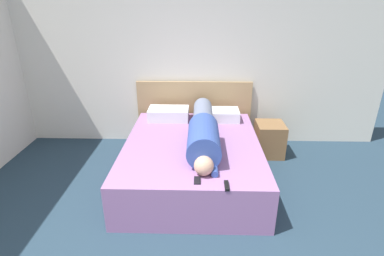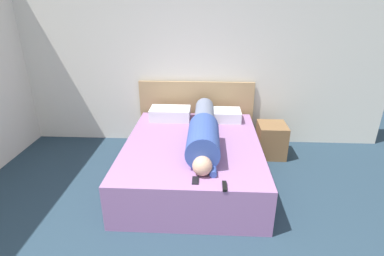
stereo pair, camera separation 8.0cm
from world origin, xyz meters
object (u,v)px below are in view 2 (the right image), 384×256
at_px(nightstand, 271,140).
at_px(tv_remote, 225,186).
at_px(person_lying, 204,131).
at_px(cell_phone, 195,180).
at_px(pillow_near_headboard, 170,114).
at_px(bed, 193,160).
at_px(pillow_second, 221,115).

relative_size(nightstand, tv_remote, 3.21).
relative_size(person_lying, cell_phone, 13.90).
relative_size(nightstand, person_lying, 0.27).
distance_m(nightstand, pillow_near_headboard, 1.51).
distance_m(tv_remote, cell_phone, 0.29).
height_order(nightstand, tv_remote, tv_remote).
bearing_deg(tv_remote, bed, 109.79).
height_order(bed, cell_phone, cell_phone).
bearing_deg(pillow_near_headboard, cell_phone, -75.02).
xyz_separation_m(nightstand, tv_remote, (-0.76, -1.64, 0.28)).
relative_size(pillow_second, tv_remote, 3.62).
xyz_separation_m(nightstand, cell_phone, (-1.04, -1.55, 0.27)).
bearing_deg(tv_remote, person_lying, 102.69).
xyz_separation_m(pillow_near_headboard, pillow_second, (0.74, 0.00, -0.01)).
xyz_separation_m(nightstand, person_lying, (-0.97, -0.71, 0.42)).
bearing_deg(tv_remote, nightstand, 64.95).
bearing_deg(cell_phone, tv_remote, -18.42).
relative_size(bed, cell_phone, 15.63).
distance_m(person_lying, tv_remote, 0.96).
relative_size(tv_remote, cell_phone, 1.15).
distance_m(bed, nightstand, 1.30).
xyz_separation_m(nightstand, pillow_near_headboard, (-1.47, 0.07, 0.35)).
bearing_deg(nightstand, bed, -148.16).
height_order(bed, tv_remote, tv_remote).
bearing_deg(bed, nightstand, 31.84).
bearing_deg(pillow_near_headboard, person_lying, -57.46).
bearing_deg(nightstand, tv_remote, -115.05).
bearing_deg(pillow_second, cell_phone, -100.78).
bearing_deg(cell_phone, bed, 94.62).
height_order(person_lying, cell_phone, person_lying).
height_order(person_lying, pillow_second, person_lying).
bearing_deg(bed, cell_phone, -85.38).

